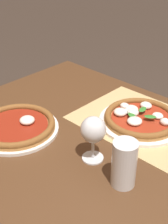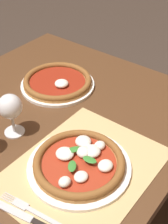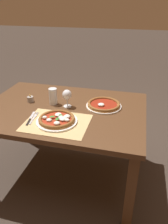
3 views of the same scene
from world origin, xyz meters
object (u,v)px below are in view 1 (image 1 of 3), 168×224
object	(u,v)px
pizza_far	(17,126)
wine_glass	(93,131)
pint_glass	(124,165)
pizza_near	(140,118)

from	to	relation	value
pizza_far	wine_glass	world-z (taller)	wine_glass
pizza_far	pint_glass	bearing A→B (deg)	-173.53
pint_glass	pizza_near	bearing A→B (deg)	-63.85
pizza_far	wine_glass	size ratio (longest dim) A/B	1.98
wine_glass	pizza_far	bearing A→B (deg)	13.37
pizza_far	wine_glass	distance (m)	0.33
pizza_near	wine_glass	world-z (taller)	wine_glass
pizza_near	pint_glass	xyz separation A→B (m)	(-0.15, 0.30, 0.05)
pizza_far	pint_glass	world-z (taller)	pint_glass
wine_glass	pint_glass	distance (m)	0.14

